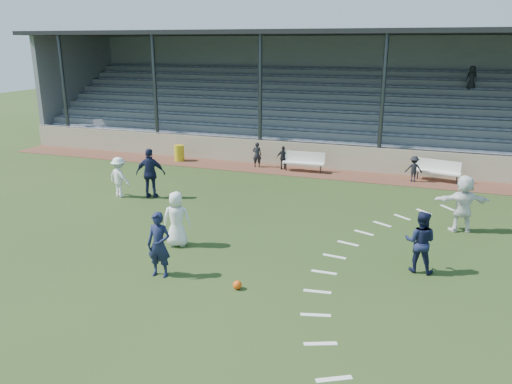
% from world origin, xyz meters
% --- Properties ---
extents(ground, '(90.00, 90.00, 0.00)m').
position_xyz_m(ground, '(0.00, 0.00, 0.00)').
color(ground, '#283C18').
rests_on(ground, ground).
extents(cinder_track, '(34.00, 2.00, 0.02)m').
position_xyz_m(cinder_track, '(0.00, 10.50, 0.01)').
color(cinder_track, brown).
rests_on(cinder_track, ground).
extents(retaining_wall, '(34.00, 0.18, 1.20)m').
position_xyz_m(retaining_wall, '(0.00, 11.55, 0.60)').
color(retaining_wall, tan).
rests_on(retaining_wall, ground).
extents(bench_left, '(2.01, 0.53, 0.95)m').
position_xyz_m(bench_left, '(-0.38, 10.55, 0.58)').
color(bench_left, silver).
rests_on(bench_left, cinder_track).
extents(bench_right, '(2.04, 0.90, 0.95)m').
position_xyz_m(bench_right, '(5.70, 10.85, 0.58)').
color(bench_right, silver).
rests_on(bench_right, cinder_track).
extents(trash_bin, '(0.52, 0.52, 0.83)m').
position_xyz_m(trash_bin, '(-7.12, 10.58, 0.44)').
color(trash_bin, gold).
rests_on(trash_bin, cinder_track).
extents(football, '(0.23, 0.23, 0.23)m').
position_xyz_m(football, '(0.96, -1.67, 0.11)').
color(football, '#EE510E').
rests_on(football, ground).
extents(player_white_lead, '(0.97, 0.79, 1.72)m').
position_xyz_m(player_white_lead, '(-1.82, 0.38, 0.86)').
color(player_white_lead, white).
rests_on(player_white_lead, ground).
extents(player_navy_lead, '(0.68, 0.48, 1.79)m').
position_xyz_m(player_navy_lead, '(-1.27, -1.64, 0.89)').
color(player_navy_lead, '#151B3B').
rests_on(player_navy_lead, ground).
extents(player_navy_mid, '(0.89, 0.72, 1.73)m').
position_xyz_m(player_navy_mid, '(5.25, 0.95, 0.86)').
color(player_navy_mid, '#151B3B').
rests_on(player_navy_mid, ground).
extents(player_white_wing, '(1.18, 0.87, 1.63)m').
position_xyz_m(player_white_wing, '(-6.41, 4.14, 0.82)').
color(player_white_wing, white).
rests_on(player_white_wing, ground).
extents(player_navy_wing, '(1.27, 0.79, 2.01)m').
position_xyz_m(player_navy_wing, '(-5.14, 4.43, 1.01)').
color(player_navy_wing, '#151B3B').
rests_on(player_navy_wing, ground).
extents(player_white_back, '(1.87, 1.03, 1.92)m').
position_xyz_m(player_white_back, '(6.47, 4.60, 0.96)').
color(player_white_back, white).
rests_on(player_white_back, ground).
extents(sub_left_near, '(0.49, 0.36, 1.25)m').
position_xyz_m(sub_left_near, '(-2.81, 10.65, 0.64)').
color(sub_left_near, black).
rests_on(sub_left_near, cinder_track).
extents(sub_left_far, '(0.72, 0.45, 1.15)m').
position_xyz_m(sub_left_far, '(-1.43, 10.62, 0.59)').
color(sub_left_far, black).
rests_on(sub_left_far, cinder_track).
extents(sub_right, '(0.81, 0.55, 1.16)m').
position_xyz_m(sub_right, '(4.69, 10.41, 0.60)').
color(sub_right, black).
rests_on(sub_right, cinder_track).
extents(grandstand, '(34.60, 9.00, 6.61)m').
position_xyz_m(grandstand, '(0.01, 16.26, 2.20)').
color(grandstand, slate).
rests_on(grandstand, ground).
extents(penalty_arc, '(3.89, 14.63, 0.01)m').
position_xyz_m(penalty_arc, '(4.12, 0.00, 0.01)').
color(penalty_arc, white).
rests_on(penalty_arc, ground).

